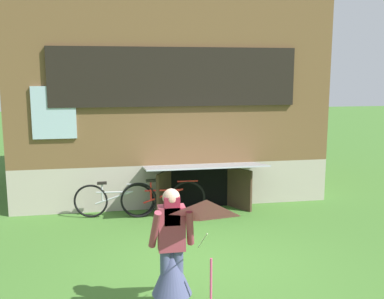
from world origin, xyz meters
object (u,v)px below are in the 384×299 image
(person, at_px, (172,260))
(kite, at_px, (206,231))
(bicycle_red, at_px, (163,199))
(bicycle_silver, at_px, (114,200))

(person, xyz_separation_m, kite, (0.34, -0.53, 0.56))
(person, height_order, kite, person)
(person, xyz_separation_m, bicycle_red, (0.34, 3.85, -0.29))
(kite, bearing_deg, bicycle_red, 89.96)
(person, distance_m, bicycle_silver, 4.08)
(bicycle_red, relative_size, bicycle_silver, 1.07)
(person, bearing_deg, bicycle_red, 81.14)
(bicycle_silver, bearing_deg, bicycle_red, -1.83)
(bicycle_red, bearing_deg, kite, -87.25)
(person, relative_size, bicycle_silver, 0.96)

